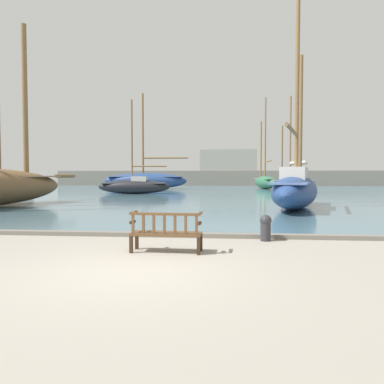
# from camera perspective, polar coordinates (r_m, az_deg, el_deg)

# --- Properties ---
(ground_plane) EXTENTS (160.00, 160.00, 0.00)m
(ground_plane) POSITION_cam_1_polar(r_m,az_deg,el_deg) (7.05, -9.36, -11.85)
(ground_plane) COLOR gray
(harbor_water) EXTENTS (100.00, 80.00, 0.08)m
(harbor_water) POSITION_cam_1_polar(r_m,az_deg,el_deg) (50.66, 3.39, 0.65)
(harbor_water) COLOR slate
(harbor_water) RESTS_ON ground
(quay_edge_kerb) EXTENTS (40.00, 0.30, 0.12)m
(quay_edge_kerb) POSITION_cam_1_polar(r_m,az_deg,el_deg) (10.73, -4.10, -6.50)
(quay_edge_kerb) COLOR slate
(quay_edge_kerb) RESTS_ON ground
(park_bench) EXTENTS (1.62, 0.59, 0.92)m
(park_bench) POSITION_cam_1_polar(r_m,az_deg,el_deg) (8.55, -3.97, -6.05)
(park_bench) COLOR #322113
(park_bench) RESTS_ON ground
(sailboat_far_port) EXTENTS (3.01, 8.19, 11.25)m
(sailboat_far_port) POSITION_cam_1_polar(r_m,az_deg,el_deg) (47.36, 11.11, 1.63)
(sailboat_far_port) COLOR #2D6647
(sailboat_far_port) RESTS_ON harbor_water
(sailboat_outer_starboard) EXTENTS (3.43, 8.26, 9.33)m
(sailboat_outer_starboard) POSITION_cam_1_polar(r_m,az_deg,el_deg) (37.68, 14.80, 1.27)
(sailboat_outer_starboard) COLOR navy
(sailboat_outer_starboard) RESTS_ON harbor_water
(sailboat_nearest_port) EXTENTS (10.20, 2.59, 11.35)m
(sailboat_nearest_port) POSITION_cam_1_polar(r_m,az_deg,el_deg) (45.05, -7.15, 1.79)
(sailboat_nearest_port) COLOR navy
(sailboat_nearest_port) RESTS_ON harbor_water
(sailboat_far_starboard) EXTENTS (4.35, 9.12, 11.04)m
(sailboat_far_starboard) POSITION_cam_1_polar(r_m,az_deg,el_deg) (19.65, 15.49, 0.58)
(sailboat_far_starboard) COLOR navy
(sailboat_far_starboard) RESTS_ON harbor_water
(sailboat_outer_port) EXTENTS (6.49, 1.92, 8.33)m
(sailboat_outer_port) POSITION_cam_1_polar(r_m,az_deg,el_deg) (33.70, -8.80, 0.95)
(sailboat_outer_port) COLOR black
(sailboat_outer_port) RESTS_ON harbor_water
(mooring_bollard) EXTENTS (0.31, 0.31, 0.70)m
(mooring_bollard) POSITION_cam_1_polar(r_m,az_deg,el_deg) (10.19, 11.16, -5.16)
(mooring_bollard) COLOR #2D2D33
(mooring_bollard) RESTS_ON ground
(far_breakwater) EXTENTS (52.04, 2.40, 5.82)m
(far_breakwater) POSITION_cam_1_polar(r_m,az_deg,el_deg) (60.37, 4.02, 2.54)
(far_breakwater) COLOR slate
(far_breakwater) RESTS_ON ground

